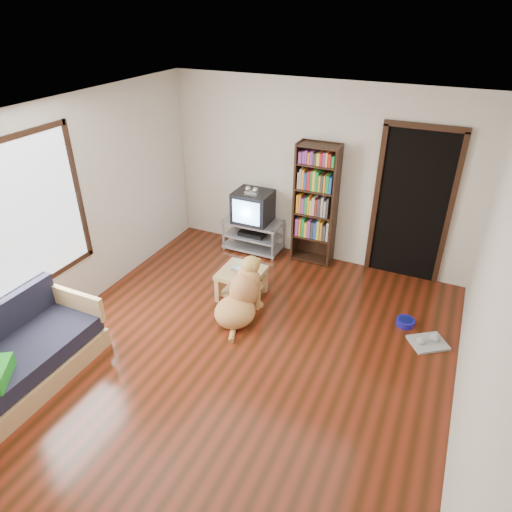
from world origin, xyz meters
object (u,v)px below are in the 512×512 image
at_px(coffee_table, 242,279).
at_px(dog, 241,297).
at_px(dog_bowl, 405,322).
at_px(grey_rag, 428,343).
at_px(crt_tv, 254,206).
at_px(bookshelf, 316,199).
at_px(laptop, 240,271).
at_px(tv_stand, 253,234).
at_px(sofa, 16,364).

height_order(coffee_table, dog, dog).
xyz_separation_m(dog_bowl, dog, (-1.90, -0.69, 0.25)).
distance_m(grey_rag, crt_tv, 3.16).
bearing_deg(bookshelf, laptop, -111.20).
height_order(dog_bowl, tv_stand, tv_stand).
xyz_separation_m(grey_rag, sofa, (-3.79, -2.43, 0.25)).
distance_m(laptop, grey_rag, 2.43).
bearing_deg(grey_rag, sofa, -147.36).
height_order(grey_rag, crt_tv, crt_tv).
distance_m(laptop, sofa, 2.74).
height_order(crt_tv, coffee_table, crt_tv).
height_order(sofa, dog, sofa).
bearing_deg(grey_rag, dog, -168.73).
height_order(crt_tv, sofa, crt_tv).
distance_m(dog_bowl, crt_tv, 2.79).
bearing_deg(coffee_table, laptop, -90.00).
bearing_deg(grey_rag, laptop, -178.21).
xyz_separation_m(grey_rag, dog, (-2.20, -0.44, 0.27)).
bearing_deg(laptop, tv_stand, 110.77).
xyz_separation_m(laptop, dog, (0.19, -0.36, -0.12)).
height_order(dog_bowl, crt_tv, crt_tv).
relative_size(grey_rag, tv_stand, 0.44).
relative_size(dog_bowl, sofa, 0.12).
relative_size(laptop, crt_tv, 0.51).
bearing_deg(laptop, sofa, -117.95).
bearing_deg(laptop, coffee_table, 92.67).
distance_m(tv_stand, sofa, 3.76).
bearing_deg(crt_tv, grey_rag, -23.52).
relative_size(sofa, dog, 1.85).
xyz_separation_m(dog_bowl, crt_tv, (-2.52, 0.98, 0.70)).
xyz_separation_m(dog_bowl, bookshelf, (-1.57, 1.05, 0.96)).
bearing_deg(coffee_table, sofa, -120.29).
xyz_separation_m(crt_tv, bookshelf, (0.95, 0.07, 0.26)).
distance_m(grey_rag, dog, 2.26).
distance_m(laptop, bookshelf, 1.59).
bearing_deg(crt_tv, laptop, -72.18).
distance_m(coffee_table, dog, 0.44).
relative_size(laptop, dog_bowl, 1.34).
distance_m(dog_bowl, grey_rag, 0.39).
xyz_separation_m(dog_bowl, grey_rag, (0.30, -0.25, -0.03)).
height_order(tv_stand, sofa, sofa).
height_order(bookshelf, coffee_table, bookshelf).
bearing_deg(dog, bookshelf, 78.98).
relative_size(grey_rag, crt_tv, 0.69).
height_order(tv_stand, crt_tv, crt_tv).
height_order(laptop, crt_tv, crt_tv).
bearing_deg(coffee_table, tv_stand, 108.51).
xyz_separation_m(sofa, dog, (1.59, 1.99, 0.03)).
relative_size(laptop, bookshelf, 0.16).
relative_size(coffee_table, dog, 0.56).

